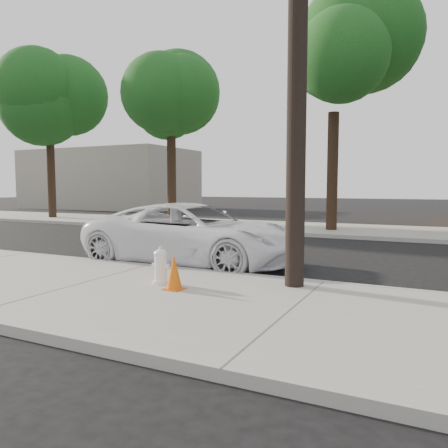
{
  "coord_description": "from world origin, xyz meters",
  "views": [
    {
      "loc": [
        5.85,
        -10.21,
        1.94
      ],
      "look_at": [
        1.14,
        -0.53,
        1.0
      ],
      "focal_mm": 35.0,
      "sensor_mm": 36.0,
      "label": 1
    }
  ],
  "objects_px": {
    "fire_hydrant": "(161,267)",
    "traffic_cone": "(174,272)",
    "utility_pole": "(298,24)",
    "police_cruiser": "(193,234)"
  },
  "relations": [
    {
      "from": "fire_hydrant",
      "to": "traffic_cone",
      "type": "relative_size",
      "value": 1.03
    },
    {
      "from": "utility_pole",
      "to": "traffic_cone",
      "type": "relative_size",
      "value": 14.48
    },
    {
      "from": "fire_hydrant",
      "to": "traffic_cone",
      "type": "bearing_deg",
      "value": -44.28
    },
    {
      "from": "utility_pole",
      "to": "traffic_cone",
      "type": "distance_m",
      "value": 4.76
    },
    {
      "from": "fire_hydrant",
      "to": "traffic_cone",
      "type": "xyz_separation_m",
      "value": [
        0.47,
        -0.29,
        -0.01
      ]
    },
    {
      "from": "utility_pole",
      "to": "police_cruiser",
      "type": "distance_m",
      "value": 5.38
    },
    {
      "from": "police_cruiser",
      "to": "fire_hydrant",
      "type": "height_order",
      "value": "police_cruiser"
    },
    {
      "from": "utility_pole",
      "to": "police_cruiser",
      "type": "relative_size",
      "value": 1.65
    },
    {
      "from": "utility_pole",
      "to": "police_cruiser",
      "type": "xyz_separation_m",
      "value": [
        -3.17,
        1.83,
        -3.94
      ]
    },
    {
      "from": "utility_pole",
      "to": "fire_hydrant",
      "type": "xyz_separation_m",
      "value": [
        -2.27,
        -0.9,
        -4.24
      ]
    }
  ]
}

